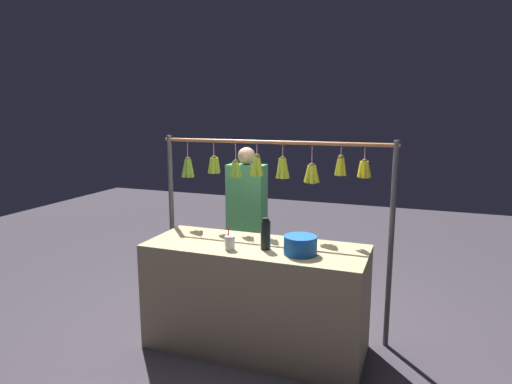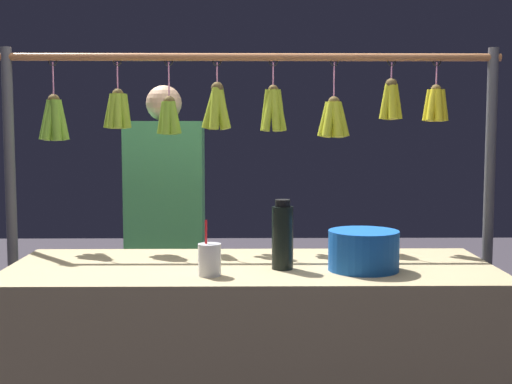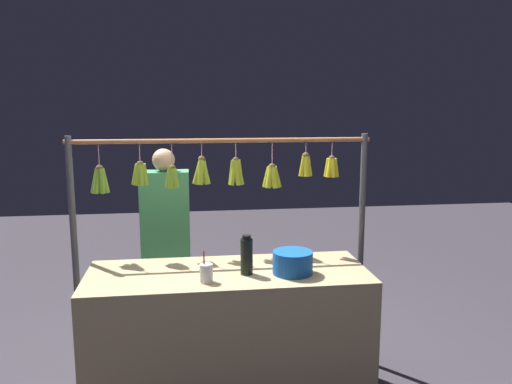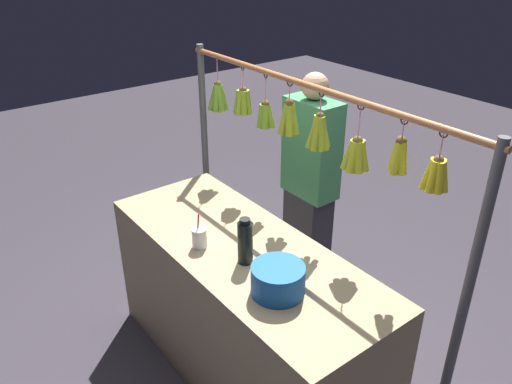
# 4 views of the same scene
# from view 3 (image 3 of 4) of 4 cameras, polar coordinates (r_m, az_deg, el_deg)

# --- Properties ---
(market_counter) EXTENTS (1.76, 0.67, 0.87)m
(market_counter) POSITION_cam_3_polar(r_m,az_deg,el_deg) (3.41, -3.06, -15.78)
(market_counter) COLOR tan
(market_counter) RESTS_ON ground
(display_rack) EXTENTS (2.07, 0.13, 1.70)m
(display_rack) POSITION_cam_3_polar(r_m,az_deg,el_deg) (3.54, -4.16, -0.73)
(display_rack) COLOR #4C4C51
(display_rack) RESTS_ON ground
(water_bottle) EXTENTS (0.08, 0.08, 0.25)m
(water_bottle) POSITION_cam_3_polar(r_m,az_deg,el_deg) (3.15, -1.05, -7.10)
(water_bottle) COLOR black
(water_bottle) RESTS_ON market_counter
(blue_bucket) EXTENTS (0.25, 0.25, 0.14)m
(blue_bucket) POSITION_cam_3_polar(r_m,az_deg,el_deg) (3.19, 4.10, -7.83)
(blue_bucket) COLOR #1450AB
(blue_bucket) RESTS_ON market_counter
(drink_cup) EXTENTS (0.08, 0.08, 0.19)m
(drink_cup) POSITION_cam_3_polar(r_m,az_deg,el_deg) (3.05, -5.56, -8.96)
(drink_cup) COLOR silver
(drink_cup) RESTS_ON market_counter
(vendor_person) EXTENTS (0.37, 0.20, 1.57)m
(vendor_person) POSITION_cam_3_polar(r_m,az_deg,el_deg) (4.08, -9.96, -6.41)
(vendor_person) COLOR #2D2D38
(vendor_person) RESTS_ON ground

